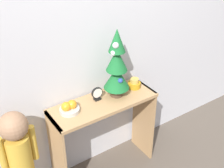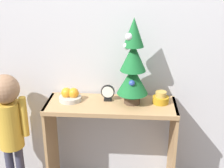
% 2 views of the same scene
% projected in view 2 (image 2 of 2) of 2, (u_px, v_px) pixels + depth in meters
% --- Properties ---
extents(back_wall, '(7.00, 0.05, 2.50)m').
position_uv_depth(back_wall, '(113.00, 33.00, 2.25)').
color(back_wall, silver).
rests_on(back_wall, ground_plane).
extents(console_table, '(0.93, 0.34, 0.79)m').
position_uv_depth(console_table, '(111.00, 129.00, 2.30)').
color(console_table, tan).
rests_on(console_table, ground_plane).
extents(mini_tree, '(0.22, 0.22, 0.61)m').
position_uv_depth(mini_tree, '(133.00, 65.00, 2.12)').
color(mini_tree, '#4C3828').
rests_on(mini_tree, console_table).
extents(fruit_bowl, '(0.16, 0.16, 0.10)m').
position_uv_depth(fruit_bowl, '(70.00, 96.00, 2.26)').
color(fruit_bowl, '#B7B2A8').
rests_on(fruit_bowl, console_table).
extents(singing_bowl, '(0.12, 0.12, 0.09)m').
position_uv_depth(singing_bowl, '(161.00, 98.00, 2.21)').
color(singing_bowl, '#B78419').
rests_on(singing_bowl, console_table).
extents(desk_clock, '(0.10, 0.04, 0.12)m').
position_uv_depth(desk_clock, '(108.00, 93.00, 2.25)').
color(desk_clock, black).
rests_on(desk_clock, console_table).
extents(child_figure, '(0.29, 0.21, 0.99)m').
position_uv_depth(child_figure, '(9.00, 118.00, 2.31)').
color(child_figure, '#38384C').
rests_on(child_figure, ground_plane).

